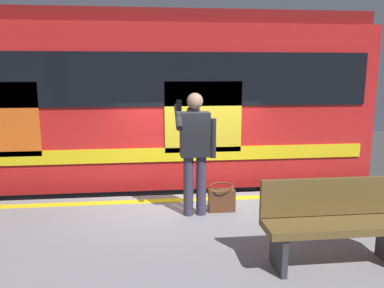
# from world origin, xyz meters

# --- Properties ---
(ground_plane) EXTENTS (23.90, 23.90, 0.00)m
(ground_plane) POSITION_xyz_m (0.00, 0.00, 0.00)
(ground_plane) COLOR #3D3D3F
(platform) EXTENTS (12.57, 3.62, 1.02)m
(platform) POSITION_xyz_m (0.00, 1.81, 0.51)
(platform) COLOR gray
(platform) RESTS_ON ground
(safety_line) EXTENTS (12.32, 0.16, 0.01)m
(safety_line) POSITION_xyz_m (0.00, 0.30, 1.02)
(safety_line) COLOR yellow
(safety_line) RESTS_ON platform
(track_rail_near) EXTENTS (16.34, 0.08, 0.16)m
(track_rail_near) POSITION_xyz_m (0.00, -1.25, 0.08)
(track_rail_near) COLOR slate
(track_rail_near) RESTS_ON ground
(track_rail_far) EXTENTS (16.34, 0.08, 0.16)m
(track_rail_far) POSITION_xyz_m (0.00, -2.68, 0.08)
(track_rail_far) COLOR slate
(track_rail_far) RESTS_ON ground
(train_carriage) EXTENTS (9.65, 3.04, 3.89)m
(train_carriage) POSITION_xyz_m (1.44, -1.96, 2.48)
(train_carriage) COLOR red
(train_carriage) RESTS_ON ground
(passenger) EXTENTS (0.57, 0.55, 1.72)m
(passenger) POSITION_xyz_m (0.06, 0.92, 2.03)
(passenger) COLOR #383347
(passenger) RESTS_ON platform
(handbag) EXTENTS (0.38, 0.34, 0.39)m
(handbag) POSITION_xyz_m (-0.34, 0.83, 1.20)
(handbag) COLOR #59331E
(handbag) RESTS_ON platform
(bench) EXTENTS (1.51, 0.44, 0.90)m
(bench) POSITION_xyz_m (-1.20, 2.50, 1.50)
(bench) COLOR brown
(bench) RESTS_ON platform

